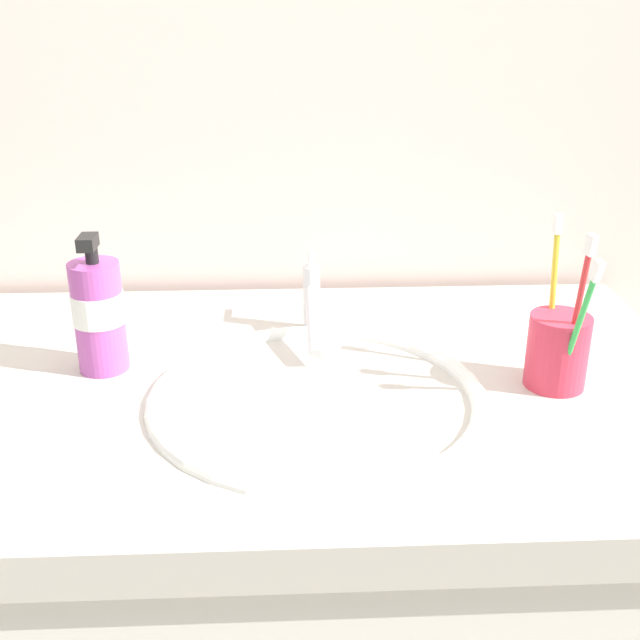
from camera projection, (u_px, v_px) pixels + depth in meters
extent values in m
cube|color=beige|center=(285.00, 80.00, 1.18)|extent=(2.25, 0.04, 2.40)
cube|color=#BCB7AD|center=(292.00, 397.00, 0.98)|extent=(1.05, 0.64, 0.05)
ellipsoid|color=white|center=(321.00, 438.00, 0.95)|extent=(0.35, 0.35, 0.11)
torus|color=white|center=(321.00, 399.00, 0.93)|extent=(0.41, 0.41, 0.02)
cylinder|color=#595B60|center=(321.00, 472.00, 0.97)|extent=(0.03, 0.03, 0.01)
cylinder|color=silver|center=(314.00, 298.00, 1.10)|extent=(0.02, 0.02, 0.09)
cylinder|color=silver|center=(316.00, 319.00, 1.04)|extent=(0.02, 0.14, 0.06)
cylinder|color=silver|center=(314.00, 257.00, 1.09)|extent=(0.01, 0.05, 0.01)
cylinder|color=#D8334C|center=(560.00, 351.00, 0.94)|extent=(0.07, 0.07, 0.09)
cylinder|color=green|center=(579.00, 333.00, 0.89)|extent=(0.02, 0.05, 0.17)
cube|color=white|center=(601.00, 271.00, 0.84)|extent=(0.01, 0.02, 0.03)
cylinder|color=yellow|center=(555.00, 301.00, 0.95)|extent=(0.01, 0.03, 0.19)
cube|color=white|center=(561.00, 224.00, 0.92)|extent=(0.01, 0.02, 0.03)
cylinder|color=red|center=(579.00, 319.00, 0.90)|extent=(0.01, 0.02, 0.18)
cube|color=white|center=(594.00, 245.00, 0.86)|extent=(0.01, 0.02, 0.02)
cylinder|color=#B24CA5|center=(102.00, 317.00, 0.98)|extent=(0.06, 0.06, 0.14)
cylinder|color=black|center=(95.00, 255.00, 0.94)|extent=(0.02, 0.02, 0.02)
cube|color=black|center=(91.00, 242.00, 0.92)|extent=(0.02, 0.04, 0.02)
cylinder|color=white|center=(101.00, 307.00, 0.97)|extent=(0.06, 0.06, 0.04)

